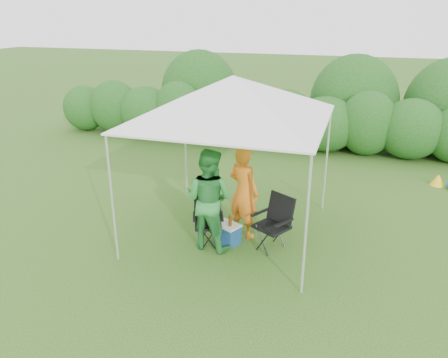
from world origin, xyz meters
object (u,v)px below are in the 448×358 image
(chair_right, at_px, (275,219))
(man, at_px, (244,192))
(cooler, at_px, (227,233))
(woman, at_px, (208,199))
(chair_left, at_px, (208,217))
(canopy, at_px, (233,98))

(chair_right, height_order, man, man)
(cooler, bearing_deg, man, 88.60)
(man, relative_size, woman, 0.96)
(woman, bearing_deg, chair_left, -56.51)
(woman, distance_m, cooler, 0.77)
(man, bearing_deg, woman, 75.03)
(chair_left, xyz_separation_m, cooler, (0.34, 0.06, -0.29))
(cooler, bearing_deg, chair_right, 32.63)
(chair_right, bearing_deg, chair_left, -141.59)
(chair_left, distance_m, woman, 0.43)
(woman, bearing_deg, cooler, -136.04)
(chair_right, xyz_separation_m, chair_left, (-1.15, -0.17, -0.06))
(canopy, xyz_separation_m, cooler, (0.05, -0.44, -2.28))
(chair_right, height_order, chair_left, chair_right)
(canopy, xyz_separation_m, man, (0.23, -0.08, -1.62))
(chair_left, bearing_deg, canopy, 39.31)
(man, relative_size, cooler, 3.27)
(canopy, bearing_deg, cooler, -83.32)
(chair_right, bearing_deg, canopy, -170.94)
(cooler, bearing_deg, chair_left, -145.46)
(chair_left, distance_m, cooler, 0.45)
(canopy, height_order, woman, canopy)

